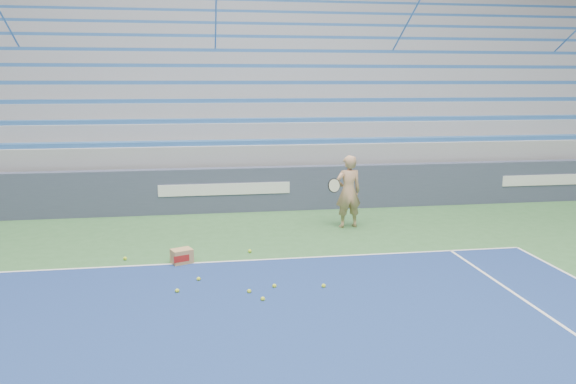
# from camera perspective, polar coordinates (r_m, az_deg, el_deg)

# --- Properties ---
(sponsor_barrier) EXTENTS (30.00, 0.32, 1.10)m
(sponsor_barrier) POSITION_cam_1_polar(r_m,az_deg,el_deg) (13.95, -6.44, 0.20)
(sponsor_barrier) COLOR #3C435B
(sponsor_barrier) RESTS_ON ground
(bleachers) EXTENTS (31.00, 9.15, 7.30)m
(bleachers) POSITION_cam_1_polar(r_m,az_deg,el_deg) (19.43, -7.30, 8.63)
(bleachers) COLOR #919299
(bleachers) RESTS_ON ground
(tennis_player) EXTENTS (0.92, 0.84, 1.61)m
(tennis_player) POSITION_cam_1_polar(r_m,az_deg,el_deg) (12.40, 6.12, 0.05)
(tennis_player) COLOR tan
(tennis_player) RESTS_ON ground
(ball_box) EXTENTS (0.43, 0.39, 0.26)m
(ball_box) POSITION_cam_1_polar(r_m,az_deg,el_deg) (10.20, -10.73, -6.44)
(ball_box) COLOR tan
(ball_box) RESTS_ON ground
(tennis_ball_0) EXTENTS (0.07, 0.07, 0.07)m
(tennis_ball_0) POSITION_cam_1_polar(r_m,az_deg,el_deg) (8.42, -2.58, -10.80)
(tennis_ball_0) COLOR #C9E32E
(tennis_ball_0) RESTS_ON ground
(tennis_ball_1) EXTENTS (0.07, 0.07, 0.07)m
(tennis_ball_1) POSITION_cam_1_polar(r_m,az_deg,el_deg) (8.88, -11.19, -9.83)
(tennis_ball_1) COLOR #C9E32E
(tennis_ball_1) RESTS_ON ground
(tennis_ball_2) EXTENTS (0.07, 0.07, 0.07)m
(tennis_ball_2) POSITION_cam_1_polar(r_m,az_deg,el_deg) (8.92, -1.39, -9.52)
(tennis_ball_2) COLOR #C9E32E
(tennis_ball_2) RESTS_ON ground
(tennis_ball_3) EXTENTS (0.07, 0.07, 0.07)m
(tennis_ball_3) POSITION_cam_1_polar(r_m,az_deg,el_deg) (8.94, 3.64, -9.49)
(tennis_ball_3) COLOR #C9E32E
(tennis_ball_3) RESTS_ON ground
(tennis_ball_4) EXTENTS (0.07, 0.07, 0.07)m
(tennis_ball_4) POSITION_cam_1_polar(r_m,az_deg,el_deg) (10.65, -16.22, -6.50)
(tennis_ball_4) COLOR #C9E32E
(tennis_ball_4) RESTS_ON ground
(tennis_ball_5) EXTENTS (0.07, 0.07, 0.07)m
(tennis_ball_5) POSITION_cam_1_polar(r_m,az_deg,el_deg) (8.72, -3.96, -10.03)
(tennis_ball_5) COLOR #C9E32E
(tennis_ball_5) RESTS_ON ground
(tennis_ball_6) EXTENTS (0.07, 0.07, 0.07)m
(tennis_ball_6) POSITION_cam_1_polar(r_m,az_deg,el_deg) (9.32, -9.07, -8.72)
(tennis_ball_6) COLOR #C9E32E
(tennis_ball_6) RESTS_ON ground
(tennis_ball_7) EXTENTS (0.07, 0.07, 0.07)m
(tennis_ball_7) POSITION_cam_1_polar(r_m,az_deg,el_deg) (10.69, -3.91, -6.00)
(tennis_ball_7) COLOR #C9E32E
(tennis_ball_7) RESTS_ON ground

